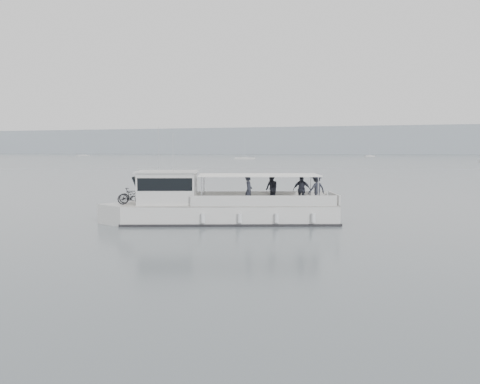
% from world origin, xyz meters
% --- Properties ---
extents(ground, '(1400.00, 1400.00, 0.00)m').
position_xyz_m(ground, '(0.00, 0.00, 0.00)').
color(ground, '#525E61').
rests_on(ground, ground).
extents(headland, '(1400.00, 90.00, 28.00)m').
position_xyz_m(headland, '(0.00, 560.00, 14.00)').
color(headland, '#939EA8').
rests_on(headland, ground).
extents(tour_boat, '(12.02, 6.47, 5.13)m').
position_xyz_m(tour_boat, '(-5.45, 3.32, 0.84)').
color(tour_boat, silver).
rests_on(tour_boat, ground).
extents(moored_fleet, '(358.21, 328.42, 10.39)m').
position_xyz_m(moored_fleet, '(-71.39, 215.46, 0.36)').
color(moored_fleet, silver).
rests_on(moored_fleet, ground).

